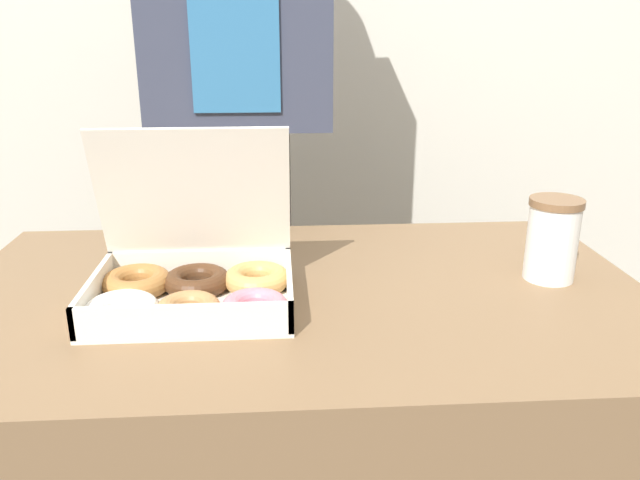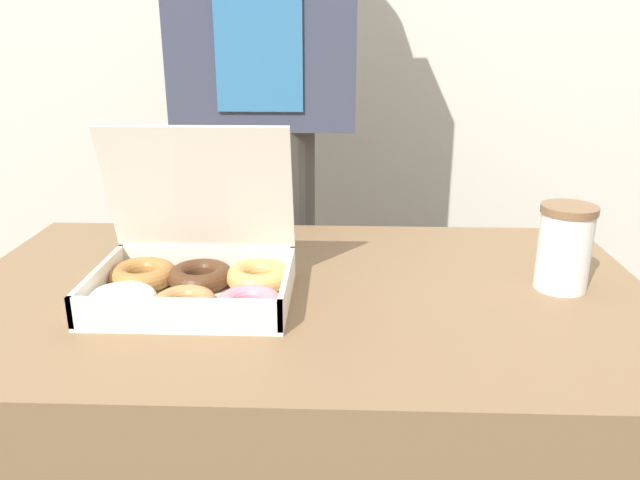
# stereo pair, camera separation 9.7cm
# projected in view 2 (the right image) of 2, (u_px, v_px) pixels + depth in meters

# --- Properties ---
(table) EXTENTS (1.13, 0.68, 0.74)m
(table) POSITION_uv_depth(u_px,v_px,m) (304.00, 475.00, 1.14)
(table) COLOR brown
(table) RESTS_ON ground_plane
(donut_box) EXTENTS (0.34, 0.25, 0.27)m
(donut_box) POSITION_uv_depth(u_px,v_px,m) (193.00, 276.00, 0.97)
(donut_box) COLOR white
(donut_box) RESTS_ON table
(coffee_cup) EXTENTS (0.09, 0.09, 0.14)m
(coffee_cup) POSITION_uv_depth(u_px,v_px,m) (564.00, 247.00, 1.00)
(coffee_cup) COLOR white
(coffee_cup) RESTS_ON table
(person_customer) EXTENTS (0.41, 0.23, 1.75)m
(person_customer) POSITION_uv_depth(u_px,v_px,m) (266.00, 112.00, 1.46)
(person_customer) COLOR #4C4742
(person_customer) RESTS_ON ground_plane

